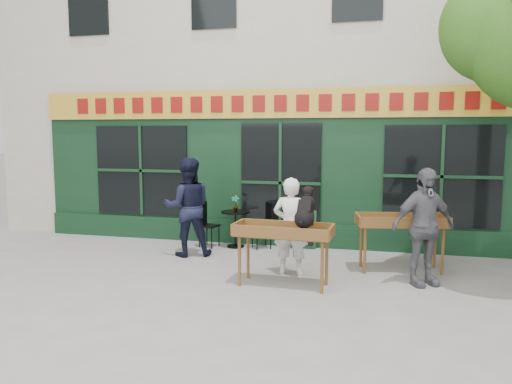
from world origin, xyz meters
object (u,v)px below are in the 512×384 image
at_px(dog, 306,206).
at_px(man_left, 188,207).
at_px(man_right, 423,227).
at_px(book_cart_right, 401,224).
at_px(woman, 291,226).
at_px(bistro_table, 235,222).
at_px(book_cart_center, 283,234).

xyz_separation_m(dog, man_left, (-2.53, 1.53, -0.33)).
xyz_separation_m(man_right, man_left, (-4.30, 0.89, 0.03)).
height_order(dog, book_cart_right, dog).
bearing_deg(woman, book_cart_right, -156.37).
bearing_deg(bistro_table, man_left, -127.87).
height_order(dog, woman, woman).
bearing_deg(man_right, bistro_table, 122.56).
height_order(book_cart_center, man_right, man_right).
distance_m(book_cart_center, man_right, 2.20).
relative_size(woman, bistro_table, 2.18).
bearing_deg(dog, bistro_table, 129.89).
relative_size(book_cart_center, man_left, 0.80).
relative_size(book_cart_center, book_cart_right, 0.96).
bearing_deg(book_cart_right, man_left, 166.99).
xyz_separation_m(book_cart_center, man_right, (2.12, 0.59, 0.11)).
distance_m(book_cart_center, woman, 0.65).
distance_m(book_cart_right, man_right, 0.82).
relative_size(book_cart_center, bistro_table, 2.01).
distance_m(book_cart_center, dog, 0.59).
height_order(bistro_table, man_left, man_left).
bearing_deg(dog, man_left, 151.74).
height_order(woman, man_left, man_left).
height_order(book_cart_right, man_right, man_right).
bearing_deg(man_left, man_right, 145.10).
distance_m(man_right, man_left, 4.39).
relative_size(dog, book_cart_right, 0.38).
bearing_deg(man_left, book_cart_center, 122.65).
bearing_deg(book_cart_center, man_left, 148.74).
distance_m(dog, man_right, 1.92).
bearing_deg(woman, man_right, -178.76).
bearing_deg(bistro_table, man_right, -26.41).
bearing_deg(man_right, book_cart_right, 80.78).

